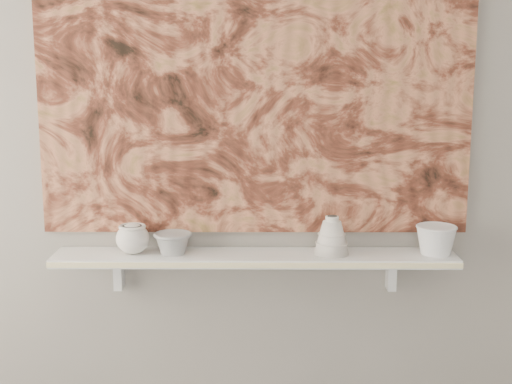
{
  "coord_description": "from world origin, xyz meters",
  "views": [
    {
      "loc": [
        0.02,
        -0.89,
        1.61
      ],
      "look_at": [
        0.0,
        1.49,
        1.15
      ],
      "focal_mm": 50.0,
      "sensor_mm": 36.0,
      "label": 1
    }
  ],
  "objects_px": {
    "painting": "(255,76)",
    "cup_cream": "(133,239)",
    "bowl_grey": "(173,243)",
    "bowl_white": "(436,240)",
    "shelf": "(255,258)",
    "bell_vessel": "(332,235)"
  },
  "relations": [
    {
      "from": "shelf",
      "to": "bowl_grey",
      "type": "distance_m",
      "value": 0.29
    },
    {
      "from": "bowl_grey",
      "to": "bowl_white",
      "type": "bearing_deg",
      "value": 0.0
    },
    {
      "from": "bowl_grey",
      "to": "cup_cream",
      "type": "bearing_deg",
      "value": 180.0
    },
    {
      "from": "shelf",
      "to": "bowl_grey",
      "type": "height_order",
      "value": "bowl_grey"
    },
    {
      "from": "bowl_grey",
      "to": "cup_cream",
      "type": "distance_m",
      "value": 0.14
    },
    {
      "from": "shelf",
      "to": "painting",
      "type": "height_order",
      "value": "painting"
    },
    {
      "from": "painting",
      "to": "bowl_white",
      "type": "relative_size",
      "value": 10.59
    },
    {
      "from": "cup_cream",
      "to": "bowl_white",
      "type": "relative_size",
      "value": 0.82
    },
    {
      "from": "painting",
      "to": "bowl_grey",
      "type": "bearing_deg",
      "value": -164.2
    },
    {
      "from": "painting",
      "to": "cup_cream",
      "type": "distance_m",
      "value": 0.7
    },
    {
      "from": "bowl_white",
      "to": "bell_vessel",
      "type": "bearing_deg",
      "value": 180.0
    },
    {
      "from": "bell_vessel",
      "to": "bowl_white",
      "type": "distance_m",
      "value": 0.36
    },
    {
      "from": "shelf",
      "to": "bowl_grey",
      "type": "bearing_deg",
      "value": 180.0
    },
    {
      "from": "shelf",
      "to": "cup_cream",
      "type": "height_order",
      "value": "cup_cream"
    },
    {
      "from": "bell_vessel",
      "to": "bowl_white",
      "type": "relative_size",
      "value": 0.95
    },
    {
      "from": "painting",
      "to": "bowl_white",
      "type": "height_order",
      "value": "painting"
    },
    {
      "from": "shelf",
      "to": "bowl_grey",
      "type": "xyz_separation_m",
      "value": [
        -0.28,
        0.0,
        0.05
      ]
    },
    {
      "from": "bowl_grey",
      "to": "bell_vessel",
      "type": "bearing_deg",
      "value": 0.0
    },
    {
      "from": "bowl_grey",
      "to": "bowl_white",
      "type": "distance_m",
      "value": 0.91
    },
    {
      "from": "cup_cream",
      "to": "bell_vessel",
      "type": "xyz_separation_m",
      "value": [
        0.69,
        0.0,
        0.01
      ]
    },
    {
      "from": "shelf",
      "to": "painting",
      "type": "relative_size",
      "value": 0.93
    },
    {
      "from": "painting",
      "to": "cup_cream",
      "type": "height_order",
      "value": "painting"
    }
  ]
}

